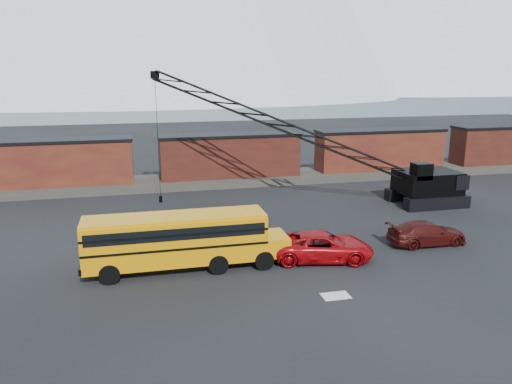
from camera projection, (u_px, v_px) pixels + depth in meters
ground at (301, 267)px, 28.61m from camera, size 160.00×160.00×0.00m
gravel_berm at (230, 179)px, 49.28m from camera, size 120.00×5.00×0.70m
boxcar_west_near at (56, 162)px, 45.07m from camera, size 13.70×3.10×4.17m
boxcar_mid at (230, 155)px, 48.69m from camera, size 13.70×3.10×4.17m
boxcar_east_near at (380, 149)px, 52.30m from camera, size 13.70×3.10×4.17m
boxcar_east_far at (510, 144)px, 55.92m from camera, size 13.70×3.10×4.17m
snow_patch at (336, 296)px, 24.94m from camera, size 1.40×0.90×0.02m
school_bus at (182, 239)px, 27.87m from camera, size 11.65×2.65×3.19m
red_pickup at (322, 246)px, 29.50m from camera, size 6.44×3.93×1.67m
maroon_suv at (427, 233)px, 32.11m from camera, size 5.13×2.12×1.48m
crawler_crane at (287, 128)px, 40.35m from camera, size 24.87×8.12×11.04m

